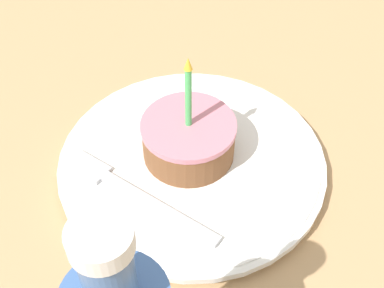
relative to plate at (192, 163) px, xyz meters
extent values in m
cube|color=tan|center=(0.01, -0.01, -0.03)|extent=(2.40, 2.40, 0.04)
cylinder|color=white|center=(0.00, 0.00, 0.00)|extent=(0.27, 0.27, 0.02)
cylinder|color=white|center=(0.00, 0.00, 0.00)|extent=(0.28, 0.28, 0.01)
cylinder|color=brown|center=(-0.01, 0.00, 0.03)|extent=(0.10, 0.10, 0.04)
cylinder|color=#D17A8C|center=(-0.01, 0.00, 0.05)|extent=(0.10, 0.10, 0.01)
cylinder|color=#4CBF66|center=(-0.01, 0.00, 0.09)|extent=(0.01, 0.01, 0.07)
cone|color=yellow|center=(-0.01, 0.00, 0.13)|extent=(0.01, 0.01, 0.01)
cube|color=#B2B2B7|center=(0.07, -0.01, 0.01)|extent=(0.06, 0.13, 0.00)
cube|color=#B2B2B7|center=(0.04, -0.10, 0.01)|extent=(0.04, 0.05, 0.00)
cylinder|color=#3F66A5|center=(0.24, 0.02, 0.19)|extent=(0.03, 0.03, 0.05)
cylinder|color=white|center=(0.24, 0.02, 0.22)|extent=(0.03, 0.03, 0.01)
camera|label=1|loc=(0.36, 0.09, 0.43)|focal=50.00mm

